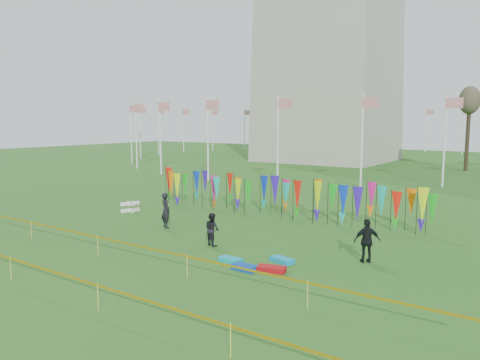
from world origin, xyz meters
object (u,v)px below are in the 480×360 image
Objects in this scene: kite_bag_blue at (245,267)px; kite_bag_red at (271,269)px; person_mid at (212,229)px; kite_bag_turquoise at (231,260)px; kite_bag_teal at (282,260)px; person_left at (166,210)px; box_kite at (130,207)px; person_right at (367,241)px.

kite_bag_blue is 0.89× the size of kite_bag_red.
person_mid reaches higher than kite_bag_turquoise.
person_left is at bearing 167.40° from kite_bag_teal.
person_right is (16.07, -1.73, 0.56)m from box_kite.
person_right is 1.64× the size of kite_bag_red.
kite_bag_blue reaches higher than kite_bag_teal.
person_left is at bearing -20.82° from box_kite.
kite_bag_blue is at bearing 163.80° from person_mid.
kite_bag_red is at bearing 24.87° from kite_bag_blue.
box_kite reaches higher than kite_bag_red.
kite_bag_blue is at bearing -112.75° from kite_bag_teal.
kite_bag_red is (4.25, -1.70, -0.67)m from person_mid.
person_right reaches higher than person_mid.
person_left reaches higher than kite_bag_teal.
kite_bag_blue is at bearing -155.13° from kite_bag_red.
person_left is (4.89, -1.86, 0.62)m from box_kite.
person_right is at bearing -150.53° from person_mid.
box_kite is at bearing -2.77° from person_mid.
box_kite reaches higher than kite_bag_blue.
kite_bag_turquoise is 1.15m from kite_bag_blue.
kite_bag_teal is (13.21, -3.72, -0.25)m from box_kite.
person_right is 5.67m from kite_bag_turquoise.
person_right reaches higher than kite_bag_teal.
box_kite is 0.45× the size of person_mid.
person_left is at bearing 155.01° from kite_bag_turquoise.
person_right reaches higher than kite_bag_turquoise.
kite_bag_blue reaches higher than kite_bag_red.
person_right reaches higher than kite_bag_red.
person_right is at bearing -154.99° from person_left.
person_mid reaches higher than box_kite.
person_mid is at bearing -22.51° from person_right.
kite_bag_turquoise is at bearing 179.36° from person_left.
box_kite reaches higher than kite_bag_teal.
box_kite is 9.77m from person_mid.
kite_bag_blue is 1.04m from kite_bag_red.
person_right is 5.20m from kite_bag_blue.
kite_bag_red reaches higher than kite_bag_turquoise.
kite_bag_turquoise is 1.98m from kite_bag_red.
person_left is 11.18m from person_right.
kite_bag_teal is at bearing -0.41° from person_right.
person_left is 1.06× the size of person_right.
person_mid is at bearing 143.95° from kite_bag_turquoise.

